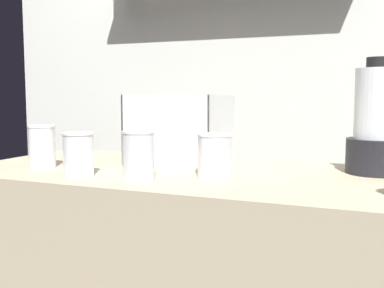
{
  "coord_description": "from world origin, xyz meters",
  "views": [
    {
      "loc": [
        0.52,
        -1.25,
        1.12
      ],
      "look_at": [
        0.0,
        0.0,
        0.98
      ],
      "focal_mm": 43.27,
      "sensor_mm": 36.0,
      "label": 1
    }
  ],
  "objects_px": {
    "juice_cup_carrot_far_left": "(42,149)",
    "juice_cup_carrot_middle": "(139,158)",
    "carrot_display_bin": "(182,142)",
    "juice_cup_orange_left": "(78,157)",
    "juice_cup_carrot_right": "(214,158)",
    "blender_pitcher": "(377,127)"
  },
  "relations": [
    {
      "from": "blender_pitcher",
      "to": "juice_cup_orange_left",
      "type": "height_order",
      "value": "blender_pitcher"
    },
    {
      "from": "juice_cup_carrot_far_left",
      "to": "juice_cup_carrot_middle",
      "type": "distance_m",
      "value": 0.39
    },
    {
      "from": "carrot_display_bin",
      "to": "juice_cup_orange_left",
      "type": "distance_m",
      "value": 0.37
    },
    {
      "from": "blender_pitcher",
      "to": "juice_cup_carrot_middle",
      "type": "distance_m",
      "value": 0.68
    },
    {
      "from": "juice_cup_carrot_middle",
      "to": "blender_pitcher",
      "type": "bearing_deg",
      "value": 32.03
    },
    {
      "from": "carrot_display_bin",
      "to": "blender_pitcher",
      "type": "relative_size",
      "value": 0.9
    },
    {
      "from": "juice_cup_carrot_far_left",
      "to": "juice_cup_carrot_middle",
      "type": "height_order",
      "value": "same"
    },
    {
      "from": "juice_cup_orange_left",
      "to": "juice_cup_carrot_middle",
      "type": "height_order",
      "value": "juice_cup_carrot_middle"
    },
    {
      "from": "carrot_display_bin",
      "to": "juice_cup_carrot_right",
      "type": "xyz_separation_m",
      "value": [
        0.19,
        -0.22,
        -0.02
      ]
    },
    {
      "from": "carrot_display_bin",
      "to": "juice_cup_carrot_middle",
      "type": "relative_size",
      "value": 2.28
    },
    {
      "from": "juice_cup_orange_left",
      "to": "juice_cup_carrot_right",
      "type": "bearing_deg",
      "value": 17.92
    },
    {
      "from": "blender_pitcher",
      "to": "juice_cup_carrot_far_left",
      "type": "xyz_separation_m",
      "value": [
        -0.96,
        -0.28,
        -0.08
      ]
    },
    {
      "from": "juice_cup_orange_left",
      "to": "juice_cup_carrot_right",
      "type": "height_order",
      "value": "same"
    },
    {
      "from": "blender_pitcher",
      "to": "juice_cup_carrot_far_left",
      "type": "relative_size",
      "value": 2.5
    },
    {
      "from": "blender_pitcher",
      "to": "juice_cup_carrot_middle",
      "type": "xyz_separation_m",
      "value": [
        -0.57,
        -0.36,
        -0.07
      ]
    },
    {
      "from": "juice_cup_carrot_right",
      "to": "juice_cup_orange_left",
      "type": "bearing_deg",
      "value": -162.08
    },
    {
      "from": "carrot_display_bin",
      "to": "juice_cup_carrot_right",
      "type": "relative_size",
      "value": 2.47
    },
    {
      "from": "juice_cup_carrot_right",
      "to": "juice_cup_carrot_far_left",
      "type": "bearing_deg",
      "value": -176.8
    },
    {
      "from": "carrot_display_bin",
      "to": "juice_cup_carrot_middle",
      "type": "distance_m",
      "value": 0.33
    },
    {
      "from": "juice_cup_carrot_far_left",
      "to": "juice_cup_carrot_right",
      "type": "distance_m",
      "value": 0.56
    },
    {
      "from": "juice_cup_carrot_far_left",
      "to": "juice_cup_orange_left",
      "type": "bearing_deg",
      "value": -23.19
    },
    {
      "from": "carrot_display_bin",
      "to": "blender_pitcher",
      "type": "distance_m",
      "value": 0.6
    }
  ]
}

